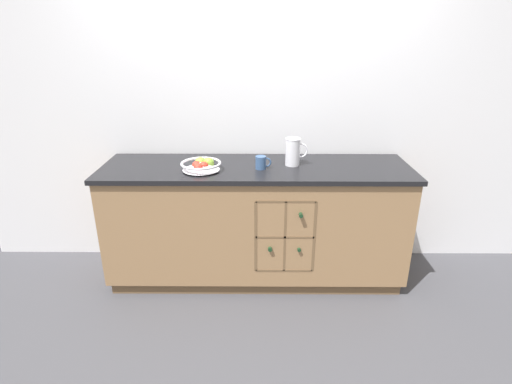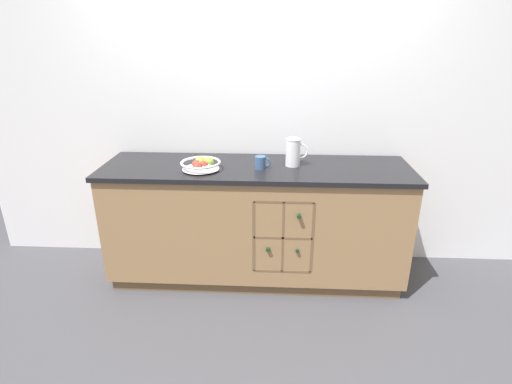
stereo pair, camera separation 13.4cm
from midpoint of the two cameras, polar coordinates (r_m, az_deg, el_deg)
name	(u,v)px [view 1 (the left image)]	position (r m, az deg, el deg)	size (l,w,h in m)	color
ground_plane	(256,274)	(3.37, -1.16, -11.63)	(14.00, 14.00, 0.00)	#424247
back_wall	(256,111)	(3.24, -1.16, 11.43)	(4.66, 0.06, 2.55)	white
kitchen_island	(256,222)	(3.14, -1.19, -4.37)	(2.30, 0.67, 0.94)	brown
fruit_bowl	(201,165)	(2.89, -9.14, 3.82)	(0.29, 0.29, 0.08)	silver
white_pitcher	(293,151)	(2.97, 4.04, 5.83)	(0.17, 0.11, 0.21)	white
ceramic_mug	(261,163)	(2.89, -0.56, 4.22)	(0.12, 0.08, 0.09)	#385684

